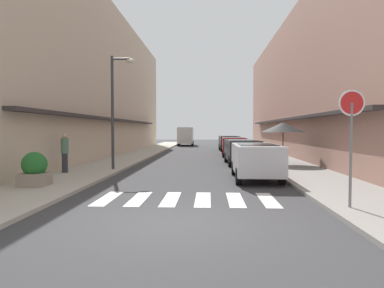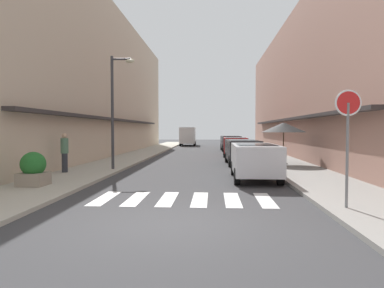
% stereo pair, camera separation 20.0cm
% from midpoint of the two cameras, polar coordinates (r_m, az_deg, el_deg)
% --- Properties ---
extents(ground_plane, '(95.50, 95.50, 0.00)m').
position_cam_midpoint_polar(ground_plane, '(24.93, 1.10, -2.38)').
color(ground_plane, '#38383A').
extents(sidewalk_left, '(2.87, 60.77, 0.12)m').
position_cam_midpoint_polar(sidewalk_left, '(25.58, -10.31, -2.16)').
color(sidewalk_left, '#ADA899').
rests_on(sidewalk_left, ground_plane).
extents(sidewalk_right, '(2.87, 60.77, 0.12)m').
position_cam_midpoint_polar(sidewalk_right, '(25.28, 12.64, -2.23)').
color(sidewalk_right, gray).
rests_on(sidewalk_right, ground_plane).
extents(building_row_left, '(5.50, 41.07, 11.50)m').
position_cam_midpoint_polar(building_row_left, '(28.02, -17.82, 9.81)').
color(building_row_left, '#C6B299').
rests_on(building_row_left, ground_plane).
extents(building_row_right, '(5.50, 41.07, 10.55)m').
position_cam_midpoint_polar(building_row_right, '(27.47, 20.53, 8.93)').
color(building_row_right, '#A87A6B').
rests_on(building_row_right, ground_plane).
extents(crosswalk, '(5.20, 2.20, 0.01)m').
position_cam_midpoint_polar(crosswalk, '(10.34, -1.41, -9.08)').
color(crosswalk, silver).
rests_on(crosswalk, ground_plane).
extents(parked_car_near, '(1.85, 4.26, 1.47)m').
position_cam_midpoint_polar(parked_car_near, '(14.44, 10.06, -2.19)').
color(parked_car_near, silver).
rests_on(parked_car_near, ground_plane).
extents(parked_car_mid, '(1.92, 4.27, 1.47)m').
position_cam_midpoint_polar(parked_car_mid, '(20.56, 7.90, -0.83)').
color(parked_car_mid, black).
rests_on(parked_car_mid, ground_plane).
extents(parked_car_far, '(1.89, 4.24, 1.47)m').
position_cam_midpoint_polar(parked_car_far, '(27.09, 6.68, -0.06)').
color(parked_car_far, maroon).
rests_on(parked_car_far, ground_plane).
extents(parked_car_distant, '(1.91, 4.03, 1.47)m').
position_cam_midpoint_polar(parked_car_distant, '(33.89, 5.90, 0.42)').
color(parked_car_distant, black).
rests_on(parked_car_distant, ground_plane).
extents(delivery_van, '(2.11, 5.45, 2.37)m').
position_cam_midpoint_polar(delivery_van, '(45.37, -1.18, 1.53)').
color(delivery_van, silver).
rests_on(delivery_van, ground_plane).
extents(round_street_sign, '(0.65, 0.07, 2.92)m').
position_cam_midpoint_polar(round_street_sign, '(9.41, 24.21, 4.00)').
color(round_street_sign, slate).
rests_on(round_street_sign, sidewalk_right).
extents(street_lamp, '(1.19, 0.28, 5.54)m').
position_cam_midpoint_polar(street_lamp, '(17.52, -12.71, 7.00)').
color(street_lamp, '#38383D').
rests_on(street_lamp, sidewalk_left).
extents(cafe_umbrella, '(2.47, 2.47, 2.35)m').
position_cam_midpoint_polar(cafe_umbrella, '(20.17, 14.49, 2.65)').
color(cafe_umbrella, '#262626').
rests_on(cafe_umbrella, sidewalk_right).
extents(planter_corner, '(0.88, 0.88, 1.17)m').
position_cam_midpoint_polar(planter_corner, '(13.20, -24.89, -3.85)').
color(planter_corner, gray).
rests_on(planter_corner, sidewalk_left).
extents(pedestrian_walking_near, '(0.34, 0.34, 1.79)m').
position_cam_midpoint_polar(pedestrian_walking_near, '(16.74, -20.54, -1.18)').
color(pedestrian_walking_near, '#282B33').
rests_on(pedestrian_walking_near, sidewalk_left).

